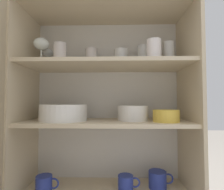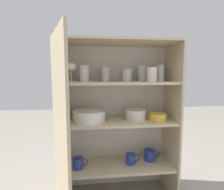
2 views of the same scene
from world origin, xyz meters
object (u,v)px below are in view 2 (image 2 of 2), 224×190
at_px(plate_stack_white, 89,116).
at_px(serving_bowl_small, 158,117).
at_px(mixing_bowl_large, 136,114).
at_px(coffee_mug_primary, 78,163).

relative_size(plate_stack_white, serving_bowl_small, 1.92).
height_order(mixing_bowl_large, serving_bowl_small, mixing_bowl_large).
relative_size(plate_stack_white, mixing_bowl_large, 1.51).
bearing_deg(plate_stack_white, serving_bowl_small, -4.93).
bearing_deg(serving_bowl_small, mixing_bowl_large, 156.19).
bearing_deg(plate_stack_white, coffee_mug_primary, -164.97).
xyz_separation_m(mixing_bowl_large, coffee_mug_primary, (-0.48, -0.05, -0.38)).
height_order(serving_bowl_small, coffee_mug_primary, serving_bowl_small).
bearing_deg(mixing_bowl_large, coffee_mug_primary, -173.99).
height_order(plate_stack_white, coffee_mug_primary, plate_stack_white).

